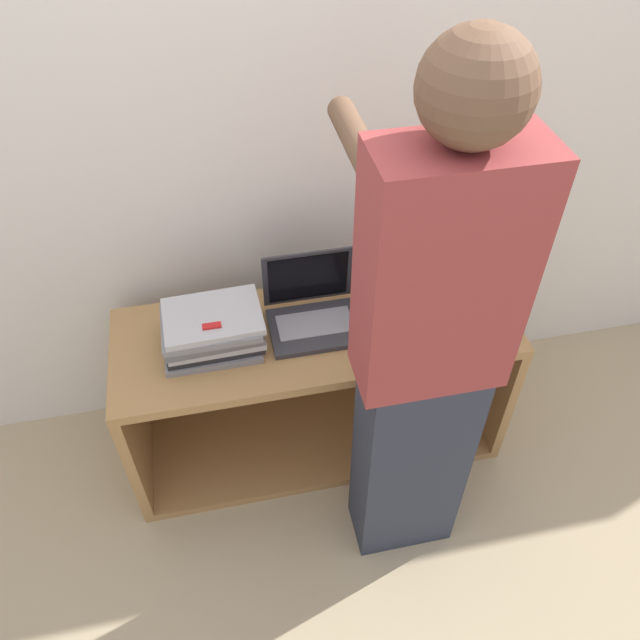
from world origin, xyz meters
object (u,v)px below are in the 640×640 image
laptop_open (313,311)px  laptop_stack_left (212,330)px  laptop_stack_right (412,304)px  person (426,358)px

laptop_open → laptop_stack_left: (-0.35, -0.04, 0.02)m
laptop_open → laptop_stack_left: bearing=-173.2°
laptop_open → laptop_stack_right: laptop_open is taller
laptop_stack_left → laptop_stack_right: laptop_stack_left is taller
person → laptop_open: bearing=114.9°
laptop_open → person: bearing=-65.1°
laptop_stack_right → laptop_open: bearing=172.6°
laptop_stack_right → person: person is taller
laptop_open → person: (0.22, -0.48, 0.23)m
laptop_stack_right → laptop_stack_left: bearing=179.7°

